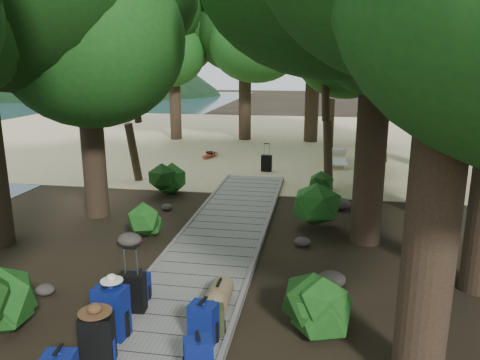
% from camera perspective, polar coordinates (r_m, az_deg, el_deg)
% --- Properties ---
extents(ground, '(120.00, 120.00, 0.00)m').
position_cam_1_polar(ground, '(10.00, -3.69, -9.66)').
color(ground, black).
rests_on(ground, ground).
extents(sand_beach, '(40.00, 22.00, 0.02)m').
position_cam_1_polar(sand_beach, '(25.30, 4.72, 5.00)').
color(sand_beach, beige).
rests_on(sand_beach, ground).
extents(distant_hill, '(32.00, 16.00, 12.00)m').
position_cam_1_polar(distant_hill, '(70.92, -27.16, 9.42)').
color(distant_hill, black).
rests_on(distant_hill, ground).
extents(boardwalk, '(2.00, 12.00, 0.12)m').
position_cam_1_polar(boardwalk, '(10.87, -2.47, -7.27)').
color(boardwalk, gray).
rests_on(boardwalk, ground).
extents(backpack_left_b, '(0.49, 0.40, 0.79)m').
position_cam_1_polar(backpack_left_b, '(6.77, -17.00, -17.83)').
color(backpack_left_b, black).
rests_on(backpack_left_b, boardwalk).
extents(backpack_left_c, '(0.50, 0.38, 0.86)m').
position_cam_1_polar(backpack_left_c, '(7.29, -15.42, -14.95)').
color(backpack_left_c, navy).
rests_on(backpack_left_c, boardwalk).
extents(backpack_left_d, '(0.34, 0.25, 0.51)m').
position_cam_1_polar(backpack_left_d, '(8.29, -12.13, -12.38)').
color(backpack_left_d, navy).
rests_on(backpack_left_d, boardwalk).
extents(backpack_right_b, '(0.42, 0.36, 0.64)m').
position_cam_1_polar(backpack_right_b, '(6.29, -5.10, -20.76)').
color(backpack_right_b, navy).
rests_on(backpack_right_b, boardwalk).
extents(backpack_right_c, '(0.43, 0.34, 0.66)m').
position_cam_1_polar(backpack_right_c, '(6.99, -4.49, -16.74)').
color(backpack_right_c, navy).
rests_on(backpack_right_c, boardwalk).
extents(backpack_right_d, '(0.37, 0.31, 0.50)m').
position_cam_1_polar(backpack_right_d, '(7.18, -3.30, -16.55)').
color(backpack_right_d, '#313818').
rests_on(backpack_right_d, boardwalk).
extents(duffel_right_khaki, '(0.39, 0.59, 0.39)m').
position_cam_1_polar(duffel_right_khaki, '(7.95, -2.55, -13.74)').
color(duffel_right_khaki, olive).
rests_on(duffel_right_khaki, boardwalk).
extents(suitcase_on_boardwalk, '(0.43, 0.26, 0.64)m').
position_cam_1_polar(suitcase_on_boardwalk, '(7.92, -12.96, -13.19)').
color(suitcase_on_boardwalk, black).
rests_on(suitcase_on_boardwalk, boardwalk).
extents(lone_suitcase_on_sand, '(0.40, 0.24, 0.62)m').
position_cam_1_polar(lone_suitcase_on_sand, '(17.65, 3.25, 2.06)').
color(lone_suitcase_on_sand, black).
rests_on(lone_suitcase_on_sand, sand_beach).
extents(hat_brown, '(0.44, 0.44, 0.13)m').
position_cam_1_polar(hat_brown, '(6.50, -17.29, -14.65)').
color(hat_brown, '#51351E').
rests_on(hat_brown, backpack_left_b).
extents(hat_white, '(0.33, 0.33, 0.11)m').
position_cam_1_polar(hat_white, '(7.11, -15.40, -11.39)').
color(hat_white, silver).
rests_on(hat_white, backpack_left_c).
extents(kayak, '(1.27, 3.07, 0.30)m').
position_cam_1_polar(kayak, '(20.38, -3.63, 3.24)').
color(kayak, '#AA220E').
rests_on(kayak, sand_beach).
extents(sun_lounger, '(0.74, 2.04, 0.65)m').
position_cam_1_polar(sun_lounger, '(18.82, 11.86, 2.59)').
color(sun_lounger, silver).
rests_on(sun_lounger, sand_beach).
extents(tree_right_a, '(5.41, 5.41, 9.01)m').
position_cam_1_polar(tree_right_a, '(5.71, 24.65, 17.67)').
color(tree_right_a, black).
rests_on(tree_right_a, ground).
extents(tree_right_c, '(5.61, 5.61, 9.71)m').
position_cam_1_polar(tree_right_c, '(10.58, 16.67, 18.08)').
color(tree_right_c, black).
rests_on(tree_right_c, ground).
extents(tree_right_d, '(5.65, 5.65, 10.35)m').
position_cam_1_polar(tree_right_d, '(12.98, 25.17, 17.95)').
color(tree_right_d, black).
rests_on(tree_right_d, ground).
extents(tree_right_e, '(4.48, 4.48, 8.07)m').
position_cam_1_polar(tree_right_e, '(15.54, 15.91, 13.68)').
color(tree_right_e, black).
rests_on(tree_right_e, ground).
extents(tree_right_f, '(6.32, 6.32, 11.28)m').
position_cam_1_polar(tree_right_f, '(18.86, 25.72, 17.75)').
color(tree_right_f, black).
rests_on(tree_right_f, ground).
extents(tree_left_c, '(4.99, 4.99, 8.68)m').
position_cam_1_polar(tree_left_c, '(12.66, -18.33, 14.89)').
color(tree_left_c, black).
rests_on(tree_left_c, ground).
extents(tree_back_a, '(5.38, 5.38, 9.31)m').
position_cam_1_polar(tree_back_a, '(24.81, 0.62, 15.64)').
color(tree_back_a, black).
rests_on(tree_back_a, ground).
extents(tree_back_b, '(5.66, 5.66, 10.10)m').
position_cam_1_polar(tree_back_b, '(24.42, 9.02, 16.42)').
color(tree_back_b, black).
rests_on(tree_back_b, ground).
extents(tree_back_c, '(5.01, 5.01, 9.02)m').
position_cam_1_polar(tree_back_c, '(24.39, 15.86, 14.80)').
color(tree_back_c, black).
rests_on(tree_back_c, ground).
extents(tree_back_d, '(5.11, 5.11, 8.51)m').
position_cam_1_polar(tree_back_d, '(25.11, -8.09, 14.57)').
color(tree_back_d, black).
rests_on(tree_back_d, ground).
extents(palm_right_a, '(3.91, 3.91, 6.66)m').
position_cam_1_polar(palm_right_a, '(15.17, 11.76, 11.25)').
color(palm_right_a, '#154312').
rests_on(palm_right_a, ground).
extents(palm_right_b, '(3.96, 3.96, 7.64)m').
position_cam_1_polar(palm_right_b, '(20.12, 17.75, 12.94)').
color(palm_right_b, '#154312').
rests_on(palm_right_b, ground).
extents(palm_right_c, '(4.52, 4.52, 7.20)m').
position_cam_1_polar(palm_right_c, '(21.96, 11.92, 12.77)').
color(palm_right_c, '#154312').
rests_on(palm_right_c, ground).
extents(palm_left_a, '(3.85, 3.85, 6.12)m').
position_cam_1_polar(palm_left_a, '(16.35, -13.58, 10.39)').
color(palm_left_a, '#154312').
rests_on(palm_left_a, ground).
extents(rock_left_b, '(0.35, 0.31, 0.19)m').
position_cam_1_polar(rock_left_b, '(9.24, -22.65, -12.24)').
color(rock_left_b, '#4C473F').
rests_on(rock_left_b, ground).
extents(rock_left_c, '(0.55, 0.50, 0.30)m').
position_cam_1_polar(rock_left_c, '(10.90, -13.31, -7.09)').
color(rock_left_c, '#4C473F').
rests_on(rock_left_c, ground).
extents(rock_left_d, '(0.31, 0.28, 0.17)m').
position_cam_1_polar(rock_left_d, '(13.30, -8.90, -3.26)').
color(rock_left_d, '#4C473F').
rests_on(rock_left_d, ground).
extents(rock_right_b, '(0.52, 0.47, 0.28)m').
position_cam_1_polar(rock_right_b, '(8.99, 11.13, -11.76)').
color(rock_right_b, '#4C473F').
rests_on(rock_right_b, ground).
extents(rock_right_c, '(0.37, 0.33, 0.20)m').
position_cam_1_polar(rock_right_c, '(10.73, 7.60, -7.45)').
color(rock_right_c, '#4C473F').
rests_on(rock_right_c, ground).
extents(rock_right_d, '(0.59, 0.53, 0.32)m').
position_cam_1_polar(rock_right_d, '(13.48, 12.10, -2.83)').
color(rock_right_d, '#4C473F').
rests_on(rock_right_d, ground).
extents(shrub_left_b, '(0.82, 0.82, 0.74)m').
position_cam_1_polar(shrub_left_b, '(11.29, -11.94, -5.08)').
color(shrub_left_b, '#184C16').
rests_on(shrub_left_b, ground).
extents(shrub_left_c, '(1.03, 1.03, 0.93)m').
position_cam_1_polar(shrub_left_c, '(14.70, -8.84, -0.04)').
color(shrub_left_c, '#184C16').
rests_on(shrub_left_c, ground).
extents(shrub_right_a, '(1.10, 1.10, 0.99)m').
position_cam_1_polar(shrub_right_a, '(7.39, 9.57, -14.66)').
color(shrub_right_a, '#184C16').
rests_on(shrub_right_a, ground).
extents(shrub_right_b, '(1.47, 1.47, 1.32)m').
position_cam_1_polar(shrub_right_b, '(11.71, 9.90, -2.77)').
color(shrub_right_b, '#184C16').
rests_on(shrub_right_b, ground).
extents(shrub_right_c, '(0.87, 0.87, 0.78)m').
position_cam_1_polar(shrub_right_c, '(14.39, 9.85, -0.69)').
color(shrub_right_c, '#184C16').
rests_on(shrub_right_c, ground).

